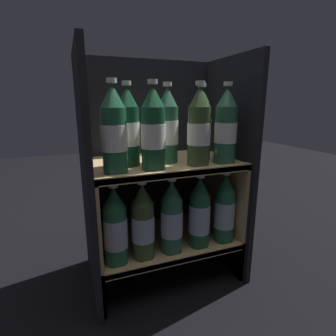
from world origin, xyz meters
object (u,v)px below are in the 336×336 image
Objects in this scene: bottle_upper_front_2 at (199,129)px; bottle_lower_front_4 at (224,210)px; bottle_upper_front_3 at (226,128)px; bottle_lower_front_2 at (172,219)px; bottle_upper_back_1 at (167,127)px; bottle_lower_front_0 at (115,228)px; bottle_lower_front_1 at (143,223)px; bottle_upper_back_2 at (201,126)px; bottle_upper_front_1 at (153,130)px; bottle_lower_front_3 at (199,214)px; bottle_upper_front_0 at (114,132)px; bottle_upper_back_0 at (128,129)px.

bottle_upper_front_2 reaches higher than bottle_lower_front_4.
bottle_upper_front_2 is 1.00× the size of bottle_upper_front_3.
bottle_lower_front_4 is (0.01, -0.00, -0.31)m from bottle_upper_front_3.
bottle_lower_front_2 is 0.22m from bottle_lower_front_4.
bottle_upper_back_1 is 0.39m from bottle_lower_front_0.
bottle_lower_front_0 is 0.09m from bottle_lower_front_1.
bottle_upper_front_2 is 1.00× the size of bottle_lower_front_4.
bottle_upper_back_1 is 1.00× the size of bottle_upper_back_2.
bottle_upper_front_1 is 1.00× the size of bottle_lower_front_3.
bottle_upper_back_1 is 0.38m from bottle_lower_front_4.
bottle_lower_front_2 is at bearing -0.00° from bottle_upper_front_0.
bottle_upper_front_0 is at bearing -125.55° from bottle_upper_back_0.
bottle_lower_front_0 is 1.00× the size of bottle_lower_front_2.
bottle_upper_front_0 reaches higher than bottle_lower_front_0.
bottle_upper_back_1 is 0.13m from bottle_upper_back_2.
bottle_lower_front_3 is at bearing 180.00° from bottle_lower_front_4.
bottle_upper_back_2 is 1.00× the size of bottle_lower_front_1.
bottle_upper_back_0 is (0.06, 0.09, 0.00)m from bottle_upper_front_0.
bottle_upper_back_1 is 0.34m from bottle_lower_front_1.
bottle_upper_front_2 is 1.00× the size of bottle_lower_front_2.
bottle_upper_back_1 is (0.08, 0.09, -0.00)m from bottle_upper_front_1.
bottle_upper_front_3 is at bearing 0.00° from bottle_upper_front_1.
bottle_upper_front_3 reaches higher than bottle_lower_front_0.
bottle_lower_front_1 and bottle_lower_front_3 have the same top height.
bottle_upper_front_3 is 1.00× the size of bottle_upper_back_1.
bottle_lower_front_3 is at bearing -20.09° from bottle_upper_back_0.
bottle_upper_back_1 is 1.00× the size of bottle_lower_front_2.
bottle_lower_front_0 and bottle_lower_front_4 have the same top height.
bottle_upper_front_2 is at bearing 0.00° from bottle_lower_front_1.
bottle_upper_front_3 is 1.00× the size of bottle_lower_front_0.
bottle_lower_front_0 is (-0.01, 0.00, -0.31)m from bottle_upper_front_0.
bottle_upper_front_0 is at bearing -0.00° from bottle_lower_front_0.
bottle_upper_front_0 and bottle_upper_front_3 have the same top height.
bottle_upper_back_0 is (-0.33, 0.09, -0.00)m from bottle_upper_front_3.
bottle_lower_front_0 is 0.31m from bottle_lower_front_3.
bottle_upper_front_0 is 0.12m from bottle_upper_front_1.
bottle_upper_front_0 is at bearing -157.10° from bottle_upper_back_1.
bottle_lower_front_4 is at bearing -0.00° from bottle_upper_front_1.
bottle_upper_front_1 is 0.36m from bottle_lower_front_3.
bottle_upper_front_2 is 1.00× the size of bottle_upper_back_2.
bottle_lower_front_1 is at bearing -180.00° from bottle_upper_front_3.
bottle_upper_back_2 is 1.00× the size of bottle_lower_front_3.
bottle_lower_front_3 is (0.17, 0.00, -0.31)m from bottle_upper_front_1.
bottle_upper_back_0 is 0.32m from bottle_lower_front_1.
bottle_upper_front_1 is at bearing 0.00° from bottle_lower_front_1.
bottle_upper_front_0 and bottle_upper_back_2 have the same top height.
bottle_lower_front_4 is (0.22, 0.00, -0.00)m from bottle_lower_front_2.
bottle_lower_front_1 is (0.09, -0.00, 0.00)m from bottle_lower_front_0.
bottle_upper_front_1 reaches higher than bottle_lower_front_3.
bottle_upper_front_0 is 0.43m from bottle_lower_front_3.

